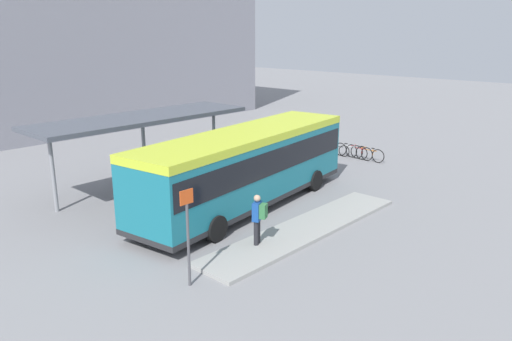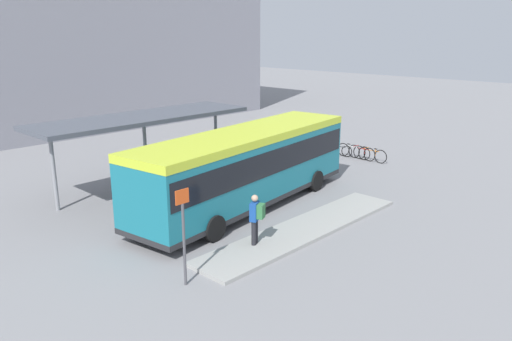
# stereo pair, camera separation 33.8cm
# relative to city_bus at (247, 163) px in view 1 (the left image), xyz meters

# --- Properties ---
(ground_plane) EXTENTS (120.00, 120.00, 0.00)m
(ground_plane) POSITION_rel_city_bus_xyz_m (-0.01, -0.00, -1.80)
(ground_plane) COLOR gray
(curb_island) EXTENTS (9.37, 1.80, 0.12)m
(curb_island) POSITION_rel_city_bus_xyz_m (-0.46, -3.32, -1.74)
(curb_island) COLOR #9E9E99
(curb_island) RESTS_ON ground_plane
(city_bus) EXTENTS (11.32, 3.99, 3.07)m
(city_bus) POSITION_rel_city_bus_xyz_m (0.00, 0.00, 0.00)
(city_bus) COLOR #197284
(city_bus) RESTS_ON ground_plane
(pedestrian_waiting) EXTENTS (0.50, 0.53, 1.69)m
(pedestrian_waiting) POSITION_rel_city_bus_xyz_m (-2.66, -3.06, -0.72)
(pedestrian_waiting) COLOR #232328
(pedestrian_waiting) RESTS_ON curb_island
(bicycle_orange) EXTENTS (0.48, 1.77, 0.76)m
(bicycle_orange) POSITION_rel_city_bus_xyz_m (9.78, 0.08, -1.42)
(bicycle_orange) COLOR black
(bicycle_orange) RESTS_ON ground_plane
(bicycle_red) EXTENTS (0.48, 1.77, 0.76)m
(bicycle_red) POSITION_rel_city_bus_xyz_m (9.80, 0.76, -1.42)
(bicycle_red) COLOR black
(bicycle_red) RESTS_ON ground_plane
(bicycle_white) EXTENTS (0.48, 1.79, 0.77)m
(bicycle_white) POSITION_rel_city_bus_xyz_m (9.80, 1.43, -1.42)
(bicycle_white) COLOR black
(bicycle_white) RESTS_ON ground_plane
(bicycle_black) EXTENTS (0.48, 1.53, 0.67)m
(bicycle_black) POSITION_rel_city_bus_xyz_m (9.65, 2.11, -1.47)
(bicycle_black) COLOR black
(bicycle_black) RESTS_ON ground_plane
(station_shelter) EXTENTS (9.93, 2.97, 3.28)m
(station_shelter) POSITION_rel_city_bus_xyz_m (-1.30, 5.07, 1.32)
(station_shelter) COLOR #4C515B
(station_shelter) RESTS_ON ground_plane
(potted_planter_near_shelter) EXTENTS (0.92, 0.92, 1.27)m
(potted_planter_near_shelter) POSITION_rel_city_bus_xyz_m (-2.23, 2.98, -1.15)
(potted_planter_near_shelter) COLOR slate
(potted_planter_near_shelter) RESTS_ON ground_plane
(platform_sign) EXTENTS (0.44, 0.08, 2.80)m
(platform_sign) POSITION_rel_city_bus_xyz_m (-5.83, -3.36, -0.24)
(platform_sign) COLOR #4C4C51
(platform_sign) RESTS_ON ground_plane
(station_building) EXTENTS (29.68, 14.17, 16.96)m
(station_building) POSITION_rel_city_bus_xyz_m (4.44, 24.43, 6.68)
(station_building) COLOR gray
(station_building) RESTS_ON ground_plane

